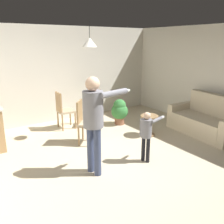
{
  "coord_description": "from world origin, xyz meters",
  "views": [
    {
      "loc": [
        -2.66,
        -3.47,
        2.26
      ],
      "look_at": [
        -0.22,
        0.11,
        1.0
      ],
      "focal_mm": 38.9,
      "sensor_mm": 36.0,
      "label": 1
    }
  ],
  "objects_px": {
    "person_child": "(147,131)",
    "dining_chair_by_counter": "(94,106)",
    "person_adult": "(94,115)",
    "spare_remote_on_table": "(148,114)",
    "dining_chair_centre_back": "(63,109)",
    "potted_plant_corner": "(120,111)",
    "couch_floral": "(206,121)",
    "side_table_by_couch": "(149,123)",
    "dining_chair_near_wall": "(85,120)"
  },
  "relations": [
    {
      "from": "person_child",
      "to": "dining_chair_by_counter",
      "type": "height_order",
      "value": "person_child"
    },
    {
      "from": "person_adult",
      "to": "dining_chair_by_counter",
      "type": "bearing_deg",
      "value": 138.75
    },
    {
      "from": "person_adult",
      "to": "spare_remote_on_table",
      "type": "distance_m",
      "value": 2.25
    },
    {
      "from": "person_child",
      "to": "dining_chair_centre_back",
      "type": "bearing_deg",
      "value": 175.79
    },
    {
      "from": "potted_plant_corner",
      "to": "spare_remote_on_table",
      "type": "relative_size",
      "value": 5.57
    },
    {
      "from": "dining_chair_centre_back",
      "to": "potted_plant_corner",
      "type": "distance_m",
      "value": 1.56
    },
    {
      "from": "couch_floral",
      "to": "spare_remote_on_table",
      "type": "bearing_deg",
      "value": 64.32
    },
    {
      "from": "person_adult",
      "to": "dining_chair_centre_back",
      "type": "height_order",
      "value": "person_adult"
    },
    {
      "from": "couch_floral",
      "to": "person_child",
      "type": "xyz_separation_m",
      "value": [
        -2.26,
        -0.27,
        0.29
      ]
    },
    {
      "from": "dining_chair_centre_back",
      "to": "spare_remote_on_table",
      "type": "height_order",
      "value": "dining_chair_centre_back"
    },
    {
      "from": "person_adult",
      "to": "person_child",
      "type": "relative_size",
      "value": 1.72
    },
    {
      "from": "dining_chair_by_counter",
      "to": "spare_remote_on_table",
      "type": "distance_m",
      "value": 1.58
    },
    {
      "from": "side_table_by_couch",
      "to": "dining_chair_by_counter",
      "type": "relative_size",
      "value": 0.52
    },
    {
      "from": "potted_plant_corner",
      "to": "spare_remote_on_table",
      "type": "distance_m",
      "value": 1.08
    },
    {
      "from": "dining_chair_near_wall",
      "to": "person_child",
      "type": "bearing_deg",
      "value": 62.42
    },
    {
      "from": "side_table_by_couch",
      "to": "dining_chair_centre_back",
      "type": "xyz_separation_m",
      "value": [
        -1.55,
        1.67,
        0.22
      ]
    },
    {
      "from": "person_child",
      "to": "potted_plant_corner",
      "type": "distance_m",
      "value": 2.29
    },
    {
      "from": "dining_chair_near_wall",
      "to": "spare_remote_on_table",
      "type": "relative_size",
      "value": 7.69
    },
    {
      "from": "dining_chair_near_wall",
      "to": "side_table_by_couch",
      "type": "bearing_deg",
      "value": 114.76
    },
    {
      "from": "person_child",
      "to": "dining_chair_centre_back",
      "type": "distance_m",
      "value": 2.71
    },
    {
      "from": "person_child",
      "to": "potted_plant_corner",
      "type": "relative_size",
      "value": 1.39
    },
    {
      "from": "side_table_by_couch",
      "to": "dining_chair_centre_back",
      "type": "relative_size",
      "value": 0.52
    },
    {
      "from": "couch_floral",
      "to": "dining_chair_by_counter",
      "type": "xyz_separation_m",
      "value": [
        -1.97,
        2.18,
        0.21
      ]
    },
    {
      "from": "couch_floral",
      "to": "dining_chair_centre_back",
      "type": "relative_size",
      "value": 1.87
    },
    {
      "from": "dining_chair_by_counter",
      "to": "couch_floral",
      "type": "bearing_deg",
      "value": 164.74
    },
    {
      "from": "person_child",
      "to": "dining_chair_near_wall",
      "type": "xyz_separation_m",
      "value": [
        -0.55,
        1.47,
        -0.08
      ]
    },
    {
      "from": "dining_chair_near_wall",
      "to": "spare_remote_on_table",
      "type": "xyz_separation_m",
      "value": [
        1.53,
        -0.44,
        -0.01
      ]
    },
    {
      "from": "dining_chair_near_wall",
      "to": "potted_plant_corner",
      "type": "relative_size",
      "value": 1.38
    },
    {
      "from": "side_table_by_couch",
      "to": "dining_chair_centre_back",
      "type": "bearing_deg",
      "value": 132.88
    },
    {
      "from": "dining_chair_by_counter",
      "to": "dining_chair_near_wall",
      "type": "bearing_deg",
      "value": 82.55
    },
    {
      "from": "person_child",
      "to": "dining_chair_near_wall",
      "type": "bearing_deg",
      "value": -175.53
    },
    {
      "from": "dining_chair_centre_back",
      "to": "spare_remote_on_table",
      "type": "xyz_separation_m",
      "value": [
        1.53,
        -1.62,
        -0.01
      ]
    },
    {
      "from": "dining_chair_near_wall",
      "to": "dining_chair_by_counter",
      "type": "bearing_deg",
      "value": -178.13
    },
    {
      "from": "side_table_by_couch",
      "to": "couch_floral",
      "type": "bearing_deg",
      "value": -29.7
    },
    {
      "from": "dining_chair_by_counter",
      "to": "potted_plant_corner",
      "type": "relative_size",
      "value": 1.38
    },
    {
      "from": "couch_floral",
      "to": "spare_remote_on_table",
      "type": "distance_m",
      "value": 1.5
    },
    {
      "from": "couch_floral",
      "to": "person_adult",
      "type": "height_order",
      "value": "person_adult"
    },
    {
      "from": "potted_plant_corner",
      "to": "person_child",
      "type": "bearing_deg",
      "value": -113.03
    },
    {
      "from": "person_adult",
      "to": "dining_chair_near_wall",
      "type": "distance_m",
      "value": 1.47
    },
    {
      "from": "person_adult",
      "to": "dining_chair_centre_back",
      "type": "xyz_separation_m",
      "value": [
        0.49,
        2.47,
        -0.53
      ]
    },
    {
      "from": "side_table_by_couch",
      "to": "spare_remote_on_table",
      "type": "xyz_separation_m",
      "value": [
        -0.01,
        0.04,
        0.21
      ]
    },
    {
      "from": "dining_chair_centre_back",
      "to": "spare_remote_on_table",
      "type": "distance_m",
      "value": 2.23
    },
    {
      "from": "spare_remote_on_table",
      "to": "couch_floral",
      "type": "bearing_deg",
      "value": -30.86
    },
    {
      "from": "side_table_by_couch",
      "to": "person_adult",
      "type": "relative_size",
      "value": 0.3
    },
    {
      "from": "person_adult",
      "to": "spare_remote_on_table",
      "type": "xyz_separation_m",
      "value": [
        2.02,
        0.84,
        -0.53
      ]
    },
    {
      "from": "dining_chair_near_wall",
      "to": "potted_plant_corner",
      "type": "distance_m",
      "value": 1.58
    },
    {
      "from": "dining_chair_near_wall",
      "to": "dining_chair_centre_back",
      "type": "distance_m",
      "value": 1.19
    },
    {
      "from": "couch_floral",
      "to": "person_child",
      "type": "height_order",
      "value": "person_child"
    },
    {
      "from": "dining_chair_by_counter",
      "to": "spare_remote_on_table",
      "type": "bearing_deg",
      "value": 148.79
    },
    {
      "from": "person_adult",
      "to": "dining_chair_by_counter",
      "type": "xyz_separation_m",
      "value": [
        1.32,
        2.26,
        -0.53
      ]
    }
  ]
}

